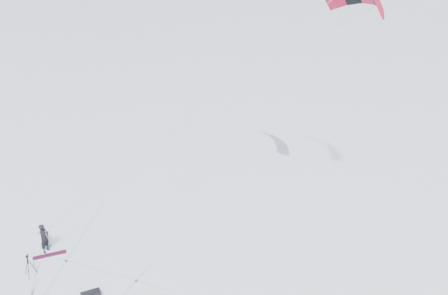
{
  "coord_description": "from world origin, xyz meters",
  "views": [
    {
      "loc": [
        8.04,
        -15.9,
        13.58
      ],
      "look_at": [
        8.14,
        5.06,
        4.79
      ],
      "focal_mm": 35.0,
      "sensor_mm": 36.0,
      "label": 1
    }
  ],
  "objects_px": {
    "snowkiter": "(47,251)",
    "snowboard": "(50,255)",
    "gear_bag_a": "(91,295)",
    "tripod": "(28,263)"
  },
  "relations": [
    {
      "from": "snowboard",
      "to": "tripod",
      "type": "height_order",
      "value": "tripod"
    },
    {
      "from": "gear_bag_a",
      "to": "snowboard",
      "type": "bearing_deg",
      "value": 108.85
    },
    {
      "from": "tripod",
      "to": "gear_bag_a",
      "type": "relative_size",
      "value": 1.26
    },
    {
      "from": "snowkiter",
      "to": "snowboard",
      "type": "xyz_separation_m",
      "value": [
        0.27,
        -0.34,
        0.02
      ]
    },
    {
      "from": "snowboard",
      "to": "gear_bag_a",
      "type": "distance_m",
      "value": 4.27
    },
    {
      "from": "snowboard",
      "to": "gear_bag_a",
      "type": "relative_size",
      "value": 1.74
    },
    {
      "from": "snowboard",
      "to": "snowkiter",
      "type": "bearing_deg",
      "value": 106.12
    },
    {
      "from": "snowboard",
      "to": "gear_bag_a",
      "type": "height_order",
      "value": "gear_bag_a"
    },
    {
      "from": "snowkiter",
      "to": "snowboard",
      "type": "bearing_deg",
      "value": -127.92
    },
    {
      "from": "snowboard",
      "to": "tripod",
      "type": "relative_size",
      "value": 1.38
    }
  ]
}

